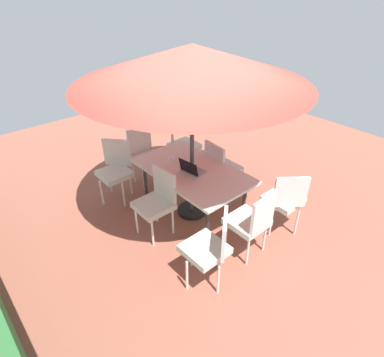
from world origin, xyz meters
TOP-DOWN VIEW (x-y plane):
  - ground_plane at (0.00, 0.00)m, footprint 10.00×10.00m
  - dining_table at (0.00, 0.00)m, footprint 1.72×1.01m
  - patio_umbrella at (0.00, 0.00)m, footprint 2.97×2.97m
  - chair_northwest at (-1.13, 0.71)m, footprint 0.59×0.58m
  - chair_southeast at (1.11, -0.70)m, footprint 0.58×0.58m
  - chair_east at (1.19, 0.03)m, footprint 0.47×0.46m
  - chair_south at (0.04, -0.64)m, footprint 0.47×0.48m
  - chair_north at (-0.02, 0.65)m, footprint 0.46×0.47m
  - chair_northeast at (1.09, 0.65)m, footprint 0.58×0.59m
  - chair_west at (-1.14, 0.01)m, footprint 0.47×0.46m
  - chair_southwest at (-1.14, -0.70)m, footprint 0.58×0.58m
  - laptop at (-0.06, 0.05)m, footprint 0.35×0.29m
  - cup at (0.37, 0.09)m, footprint 0.08×0.08m

SIDE VIEW (x-z plane):
  - ground_plane at x=0.00m, z-range -0.02..0.00m
  - chair_northwest at x=-1.13m, z-range 0.06..1.04m
  - chair_southeast at x=1.11m, z-range 0.06..1.04m
  - chair_east at x=1.19m, z-range 0.06..1.04m
  - chair_south at x=0.04m, z-range 0.06..1.04m
  - chair_north at x=-0.02m, z-range 0.06..1.04m
  - chair_northeast at x=1.09m, z-range 0.06..1.04m
  - chair_west at x=-1.14m, z-range 0.06..1.04m
  - chair_southwest at x=-1.14m, z-range 0.06..1.04m
  - dining_table at x=0.00m, z-range 0.33..1.10m
  - cup at x=0.37m, z-range 0.77..0.85m
  - laptop at x=-0.06m, z-range 0.71..0.92m
  - patio_umbrella at x=0.00m, z-range 0.99..3.46m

